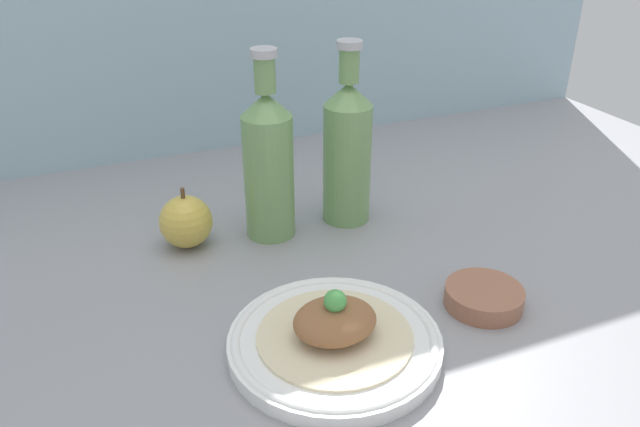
{
  "coord_description": "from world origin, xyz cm",
  "views": [
    {
      "loc": [
        -33.68,
        -72.09,
        50.31
      ],
      "look_at": [
        -4.38,
        -2.47,
        10.47
      ],
      "focal_mm": 35.0,
      "sensor_mm": 36.0,
      "label": 1
    }
  ],
  "objects_px": {
    "plated_food": "(335,324)",
    "cider_bottle_left": "(268,162)",
    "cider_bottle_right": "(347,150)",
    "dipping_bowl": "(484,297)",
    "apple": "(186,222)",
    "plate": "(335,342)"
  },
  "relations": [
    {
      "from": "dipping_bowl",
      "to": "plate",
      "type": "bearing_deg",
      "value": -178.73
    },
    {
      "from": "cider_bottle_left",
      "to": "apple",
      "type": "bearing_deg",
      "value": 174.04
    },
    {
      "from": "plate",
      "to": "apple",
      "type": "bearing_deg",
      "value": 109.12
    },
    {
      "from": "plated_food",
      "to": "cider_bottle_left",
      "type": "bearing_deg",
      "value": 85.74
    },
    {
      "from": "plate",
      "to": "cider_bottle_left",
      "type": "distance_m",
      "value": 0.33
    },
    {
      "from": "plate",
      "to": "dipping_bowl",
      "type": "distance_m",
      "value": 0.22
    },
    {
      "from": "plate",
      "to": "plated_food",
      "type": "distance_m",
      "value": 0.03
    },
    {
      "from": "apple",
      "to": "plated_food",
      "type": "bearing_deg",
      "value": -70.88
    },
    {
      "from": "apple",
      "to": "dipping_bowl",
      "type": "xyz_separation_m",
      "value": [
        0.33,
        -0.31,
        -0.03
      ]
    },
    {
      "from": "cider_bottle_left",
      "to": "apple",
      "type": "xyz_separation_m",
      "value": [
        -0.13,
        0.01,
        -0.08
      ]
    },
    {
      "from": "cider_bottle_left",
      "to": "apple",
      "type": "distance_m",
      "value": 0.16
    },
    {
      "from": "cider_bottle_left",
      "to": "plate",
      "type": "bearing_deg",
      "value": -94.26
    },
    {
      "from": "cider_bottle_right",
      "to": "dipping_bowl",
      "type": "bearing_deg",
      "value": -77.89
    },
    {
      "from": "cider_bottle_right",
      "to": "dipping_bowl",
      "type": "distance_m",
      "value": 0.33
    },
    {
      "from": "plated_food",
      "to": "cider_bottle_right",
      "type": "relative_size",
      "value": 0.64
    },
    {
      "from": "plated_food",
      "to": "cider_bottle_left",
      "type": "height_order",
      "value": "cider_bottle_left"
    },
    {
      "from": "cider_bottle_right",
      "to": "dipping_bowl",
      "type": "height_order",
      "value": "cider_bottle_right"
    },
    {
      "from": "plated_food",
      "to": "dipping_bowl",
      "type": "relative_size",
      "value": 1.81
    },
    {
      "from": "plated_food",
      "to": "apple",
      "type": "height_order",
      "value": "apple"
    },
    {
      "from": "cider_bottle_right",
      "to": "cider_bottle_left",
      "type": "bearing_deg",
      "value": 180.0
    },
    {
      "from": "plate",
      "to": "cider_bottle_left",
      "type": "height_order",
      "value": "cider_bottle_left"
    },
    {
      "from": "plate",
      "to": "dipping_bowl",
      "type": "height_order",
      "value": "dipping_bowl"
    }
  ]
}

